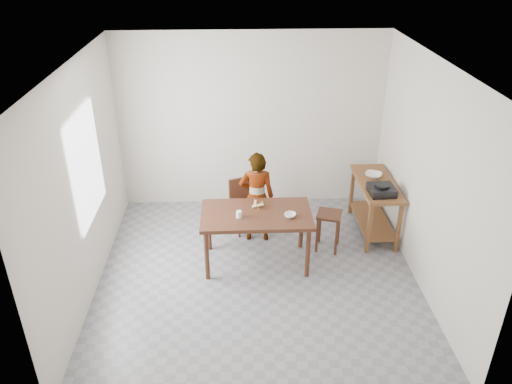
{
  "coord_description": "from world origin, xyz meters",
  "views": [
    {
      "loc": [
        -0.25,
        -5.14,
        3.94
      ],
      "look_at": [
        0.0,
        0.4,
        1.0
      ],
      "focal_mm": 35.0,
      "sensor_mm": 36.0,
      "label": 1
    }
  ],
  "objects_px": {
    "dining_table": "(256,238)",
    "dining_chair": "(245,206)",
    "stool": "(328,231)",
    "prep_counter": "(374,207)",
    "child": "(257,197)"
  },
  "relations": [
    {
      "from": "dining_table",
      "to": "stool",
      "type": "distance_m",
      "value": 1.04
    },
    {
      "from": "dining_chair",
      "to": "prep_counter",
      "type": "bearing_deg",
      "value": -23.94
    },
    {
      "from": "dining_table",
      "to": "dining_chair",
      "type": "distance_m",
      "value": 0.83
    },
    {
      "from": "prep_counter",
      "to": "child",
      "type": "relative_size",
      "value": 0.9
    },
    {
      "from": "dining_chair",
      "to": "dining_table",
      "type": "bearing_deg",
      "value": -101.86
    },
    {
      "from": "prep_counter",
      "to": "dining_chair",
      "type": "height_order",
      "value": "prep_counter"
    },
    {
      "from": "dining_table",
      "to": "stool",
      "type": "xyz_separation_m",
      "value": [
        0.99,
        0.28,
        -0.1
      ]
    },
    {
      "from": "prep_counter",
      "to": "dining_table",
      "type": "bearing_deg",
      "value": -157.85
    },
    {
      "from": "child",
      "to": "dining_chair",
      "type": "distance_m",
      "value": 0.4
    },
    {
      "from": "dining_table",
      "to": "prep_counter",
      "type": "height_order",
      "value": "prep_counter"
    },
    {
      "from": "prep_counter",
      "to": "dining_chair",
      "type": "bearing_deg",
      "value": 176.29
    },
    {
      "from": "dining_table",
      "to": "prep_counter",
      "type": "distance_m",
      "value": 1.86
    },
    {
      "from": "dining_table",
      "to": "child",
      "type": "height_order",
      "value": "child"
    },
    {
      "from": "dining_table",
      "to": "child",
      "type": "bearing_deg",
      "value": 86.99
    },
    {
      "from": "prep_counter",
      "to": "stool",
      "type": "height_order",
      "value": "prep_counter"
    }
  ]
}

